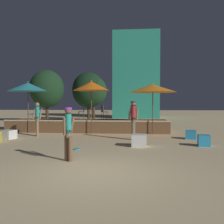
# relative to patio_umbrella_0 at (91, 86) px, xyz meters

# --- Properties ---
(ground_plane) EXTENTS (120.00, 120.00, 0.00)m
(ground_plane) POSITION_rel_patio_umbrella_0_xyz_m (1.46, -7.98, -2.75)
(ground_plane) COLOR #D1B784
(wooden_deck) EXTENTS (9.89, 2.80, 0.77)m
(wooden_deck) POSITION_rel_patio_umbrella_0_xyz_m (-0.43, 1.61, -2.40)
(wooden_deck) COLOR brown
(wooden_deck) RESTS_ON ground
(patio_umbrella_0) EXTENTS (2.08, 2.08, 3.09)m
(patio_umbrella_0) POSITION_rel_patio_umbrella_0_xyz_m (0.00, 0.00, 0.00)
(patio_umbrella_0) COLOR brown
(patio_umbrella_0) RESTS_ON ground
(patio_umbrella_1) EXTENTS (2.34, 2.34, 3.07)m
(patio_umbrella_1) POSITION_rel_patio_umbrella_0_xyz_m (-3.85, 0.20, -0.02)
(patio_umbrella_1) COLOR brown
(patio_umbrella_1) RESTS_ON ground
(patio_umbrella_2) EXTENTS (2.64, 2.64, 2.91)m
(patio_umbrella_2) POSITION_rel_patio_umbrella_0_xyz_m (3.48, 0.05, -0.14)
(patio_umbrella_2) COLOR brown
(patio_umbrella_2) RESTS_ON ground
(cube_seat_0) EXTENTS (0.62, 0.62, 0.50)m
(cube_seat_0) POSITION_rel_patio_umbrella_0_xyz_m (2.64, -3.96, -2.50)
(cube_seat_0) COLOR white
(cube_seat_0) RESTS_ON ground
(cube_seat_1) EXTENTS (0.50, 0.50, 0.46)m
(cube_seat_1) POSITION_rel_patio_umbrella_0_xyz_m (5.29, -3.65, -2.52)
(cube_seat_1) COLOR #2D9EDB
(cube_seat_1) RESTS_ON ground
(cube_seat_2) EXTENTS (0.61, 0.61, 0.43)m
(cube_seat_2) POSITION_rel_patio_umbrella_0_xyz_m (5.23, -1.58, -2.54)
(cube_seat_2) COLOR #2D9EDB
(cube_seat_2) RESTS_ON ground
(cube_seat_3) EXTENTS (0.74, 0.74, 0.43)m
(cube_seat_3) POSITION_rel_patio_umbrella_0_xyz_m (-3.80, -2.28, -2.53)
(cube_seat_3) COLOR white
(cube_seat_3) RESTS_ON ground
(person_0) EXTENTS (0.31, 0.43, 1.64)m
(person_0) POSITION_rel_patio_umbrella_0_xyz_m (0.44, -6.74, -1.84)
(person_0) COLOR brown
(person_0) RESTS_ON ground
(person_1) EXTENTS (0.54, 0.30, 1.81)m
(person_1) POSITION_rel_patio_umbrella_0_xyz_m (-2.76, -1.13, -1.75)
(person_1) COLOR #997051
(person_1) RESTS_ON ground
(person_2) EXTENTS (0.52, 0.31, 1.88)m
(person_2) POSITION_rel_patio_umbrella_0_xyz_m (2.41, -2.11, -1.66)
(person_2) COLOR #72664C
(person_2) RESTS_ON ground
(bistro_chair_0) EXTENTS (0.47, 0.46, 0.90)m
(bistro_chair_0) POSITION_rel_patio_umbrella_0_xyz_m (0.51, 1.56, -1.43)
(bistro_chair_0) COLOR #47474C
(bistro_chair_0) RESTS_ON wooden_deck
(bistro_chair_1) EXTENTS (0.44, 0.44, 0.90)m
(bistro_chair_1) POSITION_rel_patio_umbrella_0_xyz_m (-0.88, 1.76, -1.43)
(bistro_chair_1) COLOR #47474C
(bistro_chair_1) RESTS_ON wooden_deck
(bistro_chair_2) EXTENTS (0.45, 0.46, 0.90)m
(bistro_chair_2) POSITION_rel_patio_umbrella_0_xyz_m (2.36, 1.09, -1.43)
(bistro_chair_2) COLOR #47474C
(bistro_chair_2) RESTS_ON wooden_deck
(frisbee_disc) EXTENTS (0.25, 0.25, 0.03)m
(frisbee_disc) POSITION_rel_patio_umbrella_0_xyz_m (0.26, -4.83, -2.73)
(frisbee_disc) COLOR #33B2D8
(frisbee_disc) RESTS_ON ground
(background_tree_0) EXTENTS (3.38, 3.38, 5.02)m
(background_tree_0) POSITION_rel_patio_umbrella_0_xyz_m (-2.30, 11.63, 0.40)
(background_tree_0) COLOR #3D2B1C
(background_tree_0) RESTS_ON ground
(background_tree_1) EXTENTS (3.24, 3.24, 4.93)m
(background_tree_1) POSITION_rel_patio_umbrella_0_xyz_m (-5.80, 8.91, 0.39)
(background_tree_1) COLOR #3D2B1C
(background_tree_1) RESTS_ON ground
(background_tree_2) EXTENTS (2.79, 2.79, 4.58)m
(background_tree_2) POSITION_rel_patio_umbrella_0_xyz_m (-1.77, 11.59, 0.28)
(background_tree_2) COLOR #3D2B1C
(background_tree_2) RESTS_ON ground
(distant_building) EXTENTS (5.52, 4.36, 10.33)m
(distant_building) POSITION_rel_patio_umbrella_0_xyz_m (2.66, 17.20, 2.42)
(distant_building) COLOR teal
(distant_building) RESTS_ON ground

